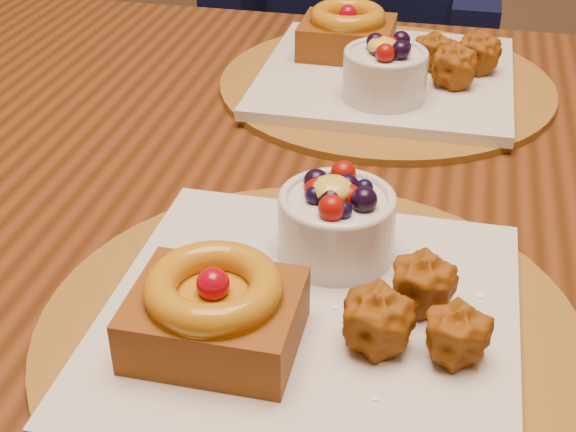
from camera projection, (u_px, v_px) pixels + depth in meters
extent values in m
cube|color=#3A1D0A|center=(356.00, 199.00, 0.75)|extent=(1.60, 0.90, 0.04)
cylinder|color=brown|center=(310.00, 330.00, 0.56)|extent=(0.38, 0.38, 0.01)
cube|color=silver|center=(310.00, 319.00, 0.55)|extent=(0.28, 0.28, 0.01)
cube|color=#502807|center=(215.00, 319.00, 0.51)|extent=(0.11, 0.09, 0.04)
torus|color=#9D5009|center=(213.00, 287.00, 0.50)|extent=(0.09, 0.09, 0.02)
sphere|color=maroon|center=(213.00, 284.00, 0.50)|extent=(0.02, 0.02, 0.02)
sphere|color=#8B480A|center=(422.00, 283.00, 0.54)|extent=(0.04, 0.04, 0.04)
sphere|color=#8B480A|center=(376.00, 321.00, 0.51)|extent=(0.04, 0.04, 0.04)
sphere|color=#8B480A|center=(456.00, 333.00, 0.50)|extent=(0.04, 0.04, 0.04)
cylinder|color=silver|center=(336.00, 227.00, 0.59)|extent=(0.09, 0.09, 0.05)
torus|color=silver|center=(337.00, 199.00, 0.58)|extent=(0.09, 0.09, 0.01)
ellipsoid|color=gold|center=(332.00, 189.00, 0.58)|extent=(0.03, 0.03, 0.02)
cylinder|color=brown|center=(386.00, 84.00, 0.92)|extent=(0.38, 0.38, 0.01)
cube|color=silver|center=(386.00, 76.00, 0.91)|extent=(0.28, 0.28, 0.01)
cube|color=#502807|center=(347.00, 38.00, 0.95)|extent=(0.11, 0.09, 0.04)
torus|color=#9D5009|center=(348.00, 16.00, 0.93)|extent=(0.09, 0.09, 0.02)
sphere|color=maroon|center=(348.00, 14.00, 0.93)|extent=(0.02, 0.02, 0.02)
sphere|color=#8B480A|center=(453.00, 68.00, 0.87)|extent=(0.04, 0.04, 0.04)
sphere|color=#8B480A|center=(432.00, 51.00, 0.91)|extent=(0.04, 0.04, 0.04)
sphere|color=#8B480A|center=(478.00, 55.00, 0.90)|extent=(0.04, 0.04, 0.04)
cylinder|color=silver|center=(385.00, 76.00, 0.84)|extent=(0.09, 0.09, 0.05)
torus|color=silver|center=(386.00, 53.00, 0.82)|extent=(0.09, 0.09, 0.01)
ellipsoid|color=gold|center=(383.00, 46.00, 0.82)|extent=(0.03, 0.03, 0.02)
cube|color=black|center=(333.00, 128.00, 1.62)|extent=(0.51, 0.51, 0.04)
cylinder|color=black|center=(259.00, 269.00, 1.57)|extent=(0.03, 0.03, 0.38)
cylinder|color=black|center=(428.00, 256.00, 1.61)|extent=(0.03, 0.03, 0.38)
cylinder|color=black|center=(245.00, 182.00, 1.86)|extent=(0.03, 0.03, 0.38)
cylinder|color=black|center=(389.00, 173.00, 1.89)|extent=(0.03, 0.03, 0.38)
cube|color=black|center=(321.00, 0.00, 1.66)|extent=(0.38, 0.16, 0.41)
cube|color=black|center=(476.00, 7.00, 1.32)|extent=(0.07, 0.27, 0.07)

